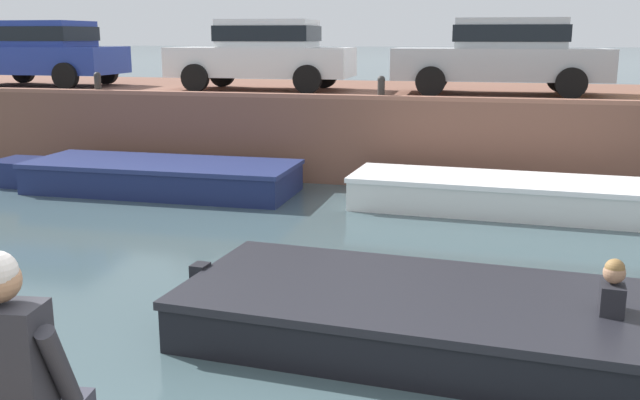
# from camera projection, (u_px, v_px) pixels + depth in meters

# --- Properties ---
(ground_plane) EXTENTS (400.00, 400.00, 0.00)m
(ground_plane) POSITION_uv_depth(u_px,v_px,m) (385.00, 278.00, 8.64)
(ground_plane) COLOR #3D5156
(far_quay_wall) EXTENTS (60.00, 6.00, 1.68)m
(far_quay_wall) POSITION_uv_depth(u_px,v_px,m) (442.00, 127.00, 16.28)
(far_quay_wall) COLOR brown
(far_quay_wall) RESTS_ON ground
(far_wall_coping) EXTENTS (60.00, 0.24, 0.08)m
(far_wall_coping) POSITION_uv_depth(u_px,v_px,m) (432.00, 99.00, 13.36)
(far_wall_coping) COLOR #925F4C
(far_wall_coping) RESTS_ON far_quay_wall
(boat_moored_west_navy) EXTENTS (6.01, 1.84, 0.57)m
(boat_moored_west_navy) POSITION_uv_depth(u_px,v_px,m) (150.00, 176.00, 13.41)
(boat_moored_west_navy) COLOR navy
(boat_moored_west_navy) RESTS_ON ground
(boat_moored_central_white) EXTENTS (5.71, 1.84, 0.56)m
(boat_moored_central_white) POSITION_uv_depth(u_px,v_px,m) (508.00, 195.00, 11.83)
(boat_moored_central_white) COLOR white
(boat_moored_central_white) RESTS_ON ground
(motorboat_passing) EXTENTS (7.39, 2.54, 0.99)m
(motorboat_passing) POSITION_uv_depth(u_px,v_px,m) (537.00, 330.00, 6.45)
(motorboat_passing) COLOR black
(motorboat_passing) RESTS_ON ground
(car_leftmost_blue) EXTENTS (3.85, 2.08, 1.54)m
(car_leftmost_blue) POSITION_uv_depth(u_px,v_px,m) (43.00, 50.00, 17.21)
(car_leftmost_blue) COLOR #233893
(car_leftmost_blue) RESTS_ON far_quay_wall
(car_left_inner_white) EXTENTS (4.09, 1.99, 1.54)m
(car_left_inner_white) POSITION_uv_depth(u_px,v_px,m) (264.00, 52.00, 15.89)
(car_left_inner_white) COLOR white
(car_left_inner_white) RESTS_ON far_quay_wall
(car_centre_silver) EXTENTS (4.40, 2.04, 1.54)m
(car_centre_silver) POSITION_uv_depth(u_px,v_px,m) (503.00, 53.00, 14.67)
(car_centre_silver) COLOR #B7BABC
(car_centre_silver) RESTS_ON far_quay_wall
(mooring_bollard_west) EXTENTS (0.15, 0.15, 0.45)m
(mooring_bollard_west) POSITION_uv_depth(u_px,v_px,m) (98.00, 82.00, 15.11)
(mooring_bollard_west) COLOR #2D2B28
(mooring_bollard_west) RESTS_ON far_quay_wall
(mooring_bollard_mid) EXTENTS (0.15, 0.15, 0.45)m
(mooring_bollard_mid) POSITION_uv_depth(u_px,v_px,m) (381.00, 86.00, 13.67)
(mooring_bollard_mid) COLOR #2D2B28
(mooring_bollard_mid) RESTS_ON far_quay_wall
(person_seated_left) EXTENTS (0.56, 0.56, 0.97)m
(person_seated_left) POSITION_uv_depth(u_px,v_px,m) (14.00, 373.00, 3.22)
(person_seated_left) COLOR #282833
(person_seated_left) RESTS_ON near_quay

